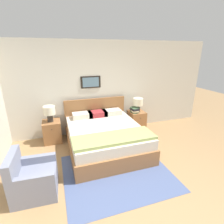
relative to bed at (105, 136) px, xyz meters
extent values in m
plane|color=#99754C|center=(0.07, -1.68, -0.32)|extent=(16.00, 16.00, 0.00)
cube|color=beige|center=(0.07, 1.11, 0.98)|extent=(7.10, 0.06, 2.60)
cube|color=black|center=(-0.09, 1.06, 1.17)|extent=(0.55, 0.02, 0.33)
cube|color=slate|center=(-0.09, 1.05, 1.17)|extent=(0.45, 0.00, 0.26)
cube|color=#47567F|center=(-0.04, -0.98, -0.31)|extent=(2.07, 1.80, 0.01)
cube|color=#936038|center=(0.00, -0.02, -0.18)|extent=(1.75, 2.08, 0.28)
cube|color=#936038|center=(0.00, -1.03, 0.00)|extent=(1.75, 0.06, 0.08)
cube|color=beige|center=(0.00, -0.02, 0.11)|extent=(1.68, 2.00, 0.31)
cube|color=#936038|center=(0.00, 0.99, 0.49)|extent=(1.75, 0.06, 0.45)
cube|color=#8E9E5B|center=(0.00, -0.67, 0.30)|extent=(1.72, 0.58, 0.06)
cube|color=beige|center=(-0.42, 0.76, 0.34)|extent=(0.52, 0.32, 0.14)
cube|color=beige|center=(0.42, 0.76, 0.34)|extent=(0.52, 0.32, 0.14)
cube|color=#9E2D33|center=(0.00, 0.76, 0.34)|extent=(0.52, 0.32, 0.14)
cube|color=gray|center=(-1.53, -1.03, -0.12)|extent=(0.73, 0.70, 0.41)
cube|color=gray|center=(-1.82, -1.02, 0.28)|extent=(0.15, 0.67, 0.39)
cube|color=gray|center=(-1.51, -0.75, 0.16)|extent=(0.70, 0.14, 0.14)
cube|color=gray|center=(-1.54, -1.32, 0.16)|extent=(0.70, 0.14, 0.14)
cube|color=#936038|center=(-1.23, 0.78, -0.03)|extent=(0.45, 0.48, 0.58)
sphere|color=#332D28|center=(-1.23, 0.53, 0.13)|extent=(0.02, 0.02, 0.02)
cube|color=#936038|center=(1.23, 0.78, -0.03)|extent=(0.45, 0.48, 0.58)
sphere|color=#332D28|center=(1.23, 0.53, 0.13)|extent=(0.02, 0.02, 0.02)
cylinder|color=#2D2823|center=(-1.25, 0.77, 0.33)|extent=(0.14, 0.14, 0.14)
cylinder|color=#2D2823|center=(-1.25, 0.77, 0.43)|extent=(0.02, 0.02, 0.06)
cylinder|color=beige|center=(-1.25, 0.77, 0.57)|extent=(0.29, 0.29, 0.22)
cylinder|color=#2D2823|center=(1.25, 0.77, 0.33)|extent=(0.14, 0.14, 0.14)
cylinder|color=#2D2823|center=(1.25, 0.77, 0.43)|extent=(0.02, 0.02, 0.06)
cylinder|color=beige|center=(1.25, 0.77, 0.57)|extent=(0.29, 0.29, 0.22)
cube|color=#4C7551|center=(1.13, 0.74, 0.27)|extent=(0.19, 0.26, 0.03)
cube|color=beige|center=(1.13, 0.74, 0.31)|extent=(0.22, 0.29, 0.04)
cube|color=#232328|center=(1.13, 0.74, 0.35)|extent=(0.24, 0.27, 0.03)
cube|color=#232328|center=(1.13, 0.74, 0.38)|extent=(0.22, 0.25, 0.03)
cube|color=#4C7551|center=(1.13, 0.74, 0.40)|extent=(0.24, 0.25, 0.02)
camera|label=1|loc=(-1.06, -3.71, 1.99)|focal=28.00mm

